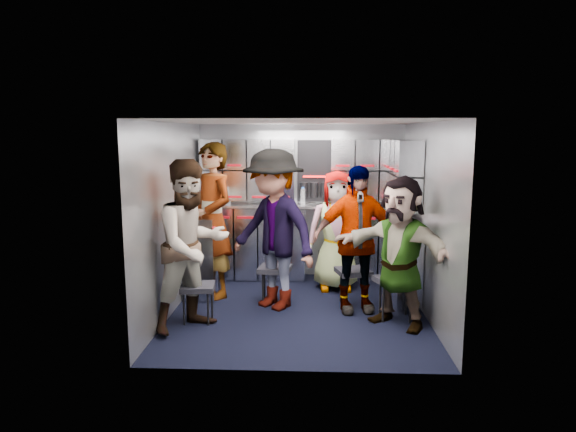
{
  "coord_description": "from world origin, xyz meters",
  "views": [
    {
      "loc": [
        0.14,
        -5.56,
        1.99
      ],
      "look_at": [
        -0.13,
        0.35,
        1.02
      ],
      "focal_mm": 32.0,
      "sensor_mm": 36.0,
      "label": 1
    }
  ],
  "objects_px": {
    "jump_seat_near_left": "(198,289)",
    "jump_seat_center": "(335,256)",
    "attendant_standing": "(213,220)",
    "attendant_arc_e": "(400,252)",
    "jump_seat_mid_left": "(275,271)",
    "attendant_arc_a": "(192,246)",
    "attendant_arc_b": "(274,230)",
    "attendant_arc_d": "(355,239)",
    "attendant_arc_c": "(336,231)",
    "jump_seat_mid_right": "(353,273)",
    "jump_seat_near_right": "(396,282)"
  },
  "relations": [
    {
      "from": "jump_seat_mid_right",
      "to": "attendant_arc_c",
      "type": "relative_size",
      "value": 0.29
    },
    {
      "from": "jump_seat_center",
      "to": "attendant_arc_b",
      "type": "relative_size",
      "value": 0.24
    },
    {
      "from": "attendant_standing",
      "to": "attendant_arc_d",
      "type": "distance_m",
      "value": 1.75
    },
    {
      "from": "attendant_arc_c",
      "to": "jump_seat_center",
      "type": "bearing_deg",
      "value": 89.84
    },
    {
      "from": "attendant_arc_e",
      "to": "jump_seat_near_right",
      "type": "bearing_deg",
      "value": 130.14
    },
    {
      "from": "jump_seat_center",
      "to": "attendant_standing",
      "type": "bearing_deg",
      "value": -160.84
    },
    {
      "from": "jump_seat_mid_left",
      "to": "attendant_arc_e",
      "type": "distance_m",
      "value": 1.55
    },
    {
      "from": "jump_seat_mid_right",
      "to": "attendant_arc_d",
      "type": "xyz_separation_m",
      "value": [
        0.0,
        -0.18,
        0.44
      ]
    },
    {
      "from": "attendant_arc_a",
      "to": "attendant_arc_b",
      "type": "distance_m",
      "value": 1.03
    },
    {
      "from": "attendant_arc_a",
      "to": "jump_seat_mid_right",
      "type": "bearing_deg",
      "value": -20.84
    },
    {
      "from": "jump_seat_mid_right",
      "to": "attendant_arc_d",
      "type": "height_order",
      "value": "attendant_arc_d"
    },
    {
      "from": "jump_seat_near_right",
      "to": "attendant_arc_c",
      "type": "bearing_deg",
      "value": 119.01
    },
    {
      "from": "attendant_arc_c",
      "to": "attendant_arc_b",
      "type": "bearing_deg",
      "value": -135.42
    },
    {
      "from": "jump_seat_near_left",
      "to": "jump_seat_center",
      "type": "height_order",
      "value": "jump_seat_center"
    },
    {
      "from": "jump_seat_near_right",
      "to": "attendant_arc_e",
      "type": "distance_m",
      "value": 0.42
    },
    {
      "from": "jump_seat_near_left",
      "to": "attendant_arc_a",
      "type": "height_order",
      "value": "attendant_arc_a"
    },
    {
      "from": "attendant_standing",
      "to": "attendant_arc_b",
      "type": "bearing_deg",
      "value": 20.78
    },
    {
      "from": "jump_seat_center",
      "to": "jump_seat_mid_left",
      "type": "bearing_deg",
      "value": -135.26
    },
    {
      "from": "jump_seat_mid_left",
      "to": "jump_seat_near_right",
      "type": "height_order",
      "value": "jump_seat_near_right"
    },
    {
      "from": "jump_seat_center",
      "to": "attendant_arc_d",
      "type": "relative_size",
      "value": 0.27
    },
    {
      "from": "jump_seat_mid_left",
      "to": "attendant_arc_a",
      "type": "relative_size",
      "value": 0.25
    },
    {
      "from": "jump_seat_near_left",
      "to": "attendant_arc_c",
      "type": "bearing_deg",
      "value": 39.37
    },
    {
      "from": "attendant_arc_c",
      "to": "jump_seat_mid_left",
      "type": "bearing_deg",
      "value": -143.31
    },
    {
      "from": "jump_seat_near_left",
      "to": "attendant_arc_d",
      "type": "height_order",
      "value": "attendant_arc_d"
    },
    {
      "from": "attendant_standing",
      "to": "attendant_arc_d",
      "type": "bearing_deg",
      "value": 32.27
    },
    {
      "from": "jump_seat_center",
      "to": "attendant_standing",
      "type": "height_order",
      "value": "attendant_standing"
    },
    {
      "from": "attendant_arc_b",
      "to": "attendant_arc_d",
      "type": "relative_size",
      "value": 1.11
    },
    {
      "from": "attendant_arc_e",
      "to": "attendant_arc_d",
      "type": "bearing_deg",
      "value": 174.86
    },
    {
      "from": "jump_seat_near_right",
      "to": "attendant_standing",
      "type": "relative_size",
      "value": 0.26
    },
    {
      "from": "attendant_arc_c",
      "to": "attendant_arc_e",
      "type": "xyz_separation_m",
      "value": [
        0.59,
        -1.24,
        0.02
      ]
    },
    {
      "from": "attendant_arc_b",
      "to": "attendant_arc_e",
      "type": "relative_size",
      "value": 1.16
    },
    {
      "from": "attendant_standing",
      "to": "attendant_arc_e",
      "type": "bearing_deg",
      "value": 24.86
    },
    {
      "from": "jump_seat_near_left",
      "to": "attendant_arc_e",
      "type": "xyz_separation_m",
      "value": [
        2.1,
        0.0,
        0.42
      ]
    },
    {
      "from": "jump_seat_near_left",
      "to": "jump_seat_near_right",
      "type": "height_order",
      "value": "jump_seat_near_right"
    },
    {
      "from": "jump_seat_near_left",
      "to": "jump_seat_center",
      "type": "xyz_separation_m",
      "value": [
        1.51,
        1.42,
        0.02
      ]
    },
    {
      "from": "jump_seat_mid_left",
      "to": "attendant_arc_c",
      "type": "distance_m",
      "value": 1.01
    },
    {
      "from": "attendant_standing",
      "to": "attendant_arc_a",
      "type": "relative_size",
      "value": 1.08
    },
    {
      "from": "attendant_arc_b",
      "to": "attendant_arc_e",
      "type": "height_order",
      "value": "attendant_arc_b"
    },
    {
      "from": "attendant_arc_b",
      "to": "jump_seat_mid_right",
      "type": "bearing_deg",
      "value": 45.2
    },
    {
      "from": "jump_seat_mid_right",
      "to": "attendant_arc_d",
      "type": "relative_size",
      "value": 0.27
    },
    {
      "from": "attendant_arc_a",
      "to": "attendant_standing",
      "type": "bearing_deg",
      "value": 44.11
    },
    {
      "from": "jump_seat_mid_right",
      "to": "attendant_arc_a",
      "type": "bearing_deg",
      "value": -154.95
    },
    {
      "from": "attendant_standing",
      "to": "attendant_arc_e",
      "type": "distance_m",
      "value": 2.29
    },
    {
      "from": "attendant_arc_d",
      "to": "attendant_arc_e",
      "type": "bearing_deg",
      "value": -55.64
    },
    {
      "from": "jump_seat_near_left",
      "to": "attendant_arc_c",
      "type": "height_order",
      "value": "attendant_arc_c"
    },
    {
      "from": "attendant_standing",
      "to": "attendant_arc_c",
      "type": "bearing_deg",
      "value": 60.75
    },
    {
      "from": "jump_seat_mid_right",
      "to": "attendant_arc_d",
      "type": "distance_m",
      "value": 0.47
    },
    {
      "from": "jump_seat_near_right",
      "to": "attendant_standing",
      "type": "distance_m",
      "value": 2.28
    },
    {
      "from": "jump_seat_mid_left",
      "to": "attendant_arc_d",
      "type": "distance_m",
      "value": 1.05
    },
    {
      "from": "jump_seat_near_left",
      "to": "attendant_arc_b",
      "type": "height_order",
      "value": "attendant_arc_b"
    }
  ]
}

